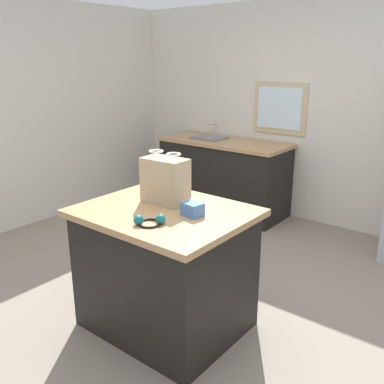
# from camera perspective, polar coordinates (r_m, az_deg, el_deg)

# --- Properties ---
(ground) EXTENTS (6.48, 6.48, 0.00)m
(ground) POSITION_cam_1_polar(r_m,az_deg,el_deg) (3.42, 0.61, -15.49)
(ground) COLOR gray
(back_wall) EXTENTS (5.40, 0.13, 2.50)m
(back_wall) POSITION_cam_1_polar(r_m,az_deg,el_deg) (5.05, 17.93, 9.69)
(back_wall) COLOR silver
(back_wall) RESTS_ON ground
(kitchen_island) EXTENTS (1.12, 0.91, 0.89)m
(kitchen_island) POSITION_cam_1_polar(r_m,az_deg,el_deg) (3.05, -3.56, -10.19)
(kitchen_island) COLOR black
(kitchen_island) RESTS_ON ground
(sink_counter) EXTENTS (1.62, 0.68, 1.09)m
(sink_counter) POSITION_cam_1_polar(r_m,az_deg,el_deg) (5.37, 4.22, 2.27)
(sink_counter) COLOR black
(sink_counter) RESTS_ON ground
(shopping_bag) EXTENTS (0.33, 0.19, 0.36)m
(shopping_bag) POSITION_cam_1_polar(r_m,az_deg,el_deg) (2.96, -3.60, 1.57)
(shopping_bag) COLOR tan
(shopping_bag) RESTS_ON kitchen_island
(small_box) EXTENTS (0.14, 0.12, 0.09)m
(small_box) POSITION_cam_1_polar(r_m,az_deg,el_deg) (2.75, 0.06, -2.30)
(small_box) COLOR #4775B7
(small_box) RESTS_ON kitchen_island
(bottle) EXTENTS (0.05, 0.05, 0.21)m
(bottle) POSITION_cam_1_polar(r_m,az_deg,el_deg) (3.39, -5.95, 2.35)
(bottle) COLOR #4C9956
(bottle) RESTS_ON kitchen_island
(ear_defenders) EXTENTS (0.21, 0.21, 0.06)m
(ear_defenders) POSITION_cam_1_polar(r_m,az_deg,el_deg) (2.62, -5.71, -3.88)
(ear_defenders) COLOR black
(ear_defenders) RESTS_ON kitchen_island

